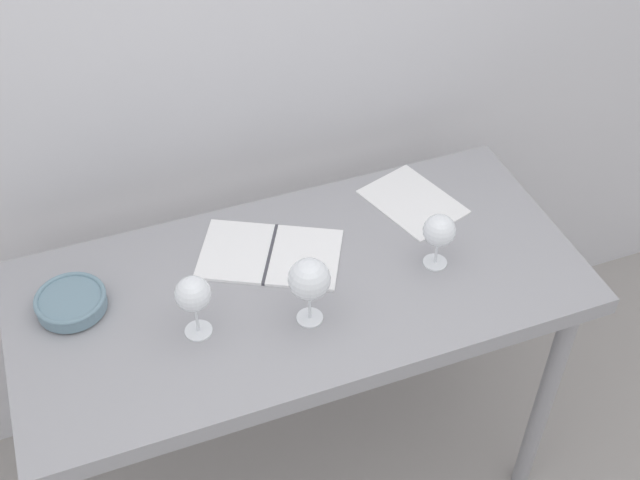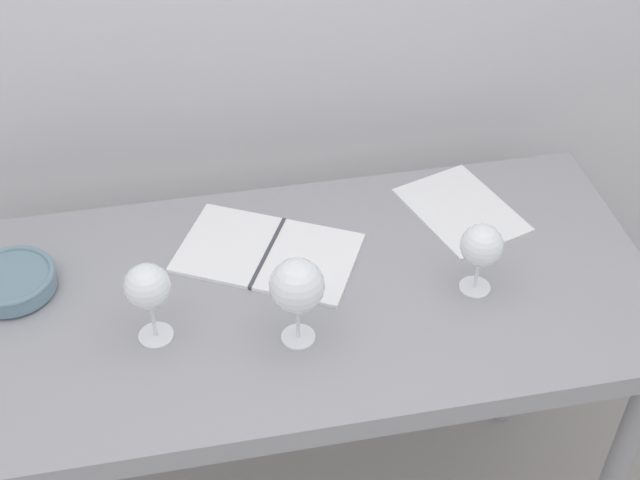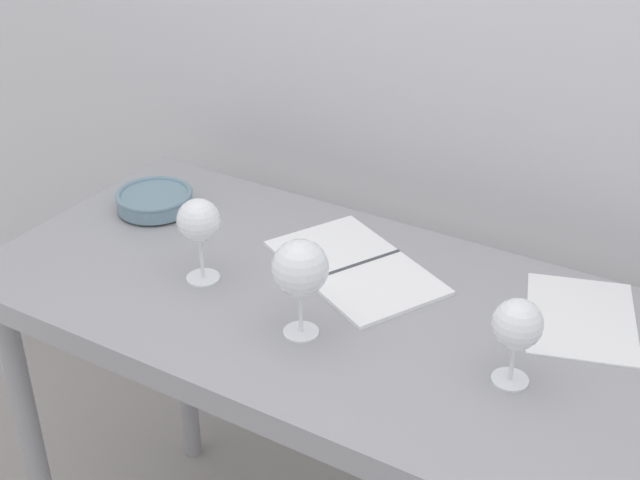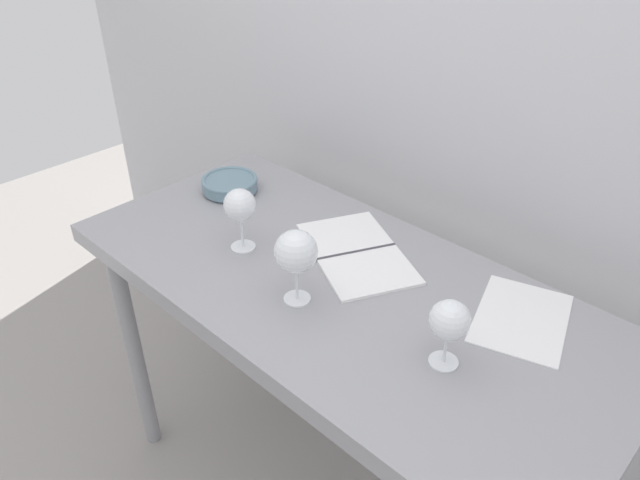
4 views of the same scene
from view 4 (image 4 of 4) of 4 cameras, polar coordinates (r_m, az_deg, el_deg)
back_wall at (r=1.63m, az=14.28°, el=15.54°), size 3.80×0.04×2.60m
steel_counter at (r=1.51m, az=1.68°, el=-6.97°), size 1.40×0.65×0.90m
wine_glass_near_left at (r=1.50m, az=-7.63°, el=3.17°), size 0.08×0.08×0.17m
wine_glass_near_right at (r=1.18m, az=12.20°, el=-7.61°), size 0.08×0.08×0.15m
wine_glass_near_center at (r=1.31m, az=-2.30°, el=-1.23°), size 0.10×0.10×0.18m
open_notebook at (r=1.53m, az=3.49°, el=-1.21°), size 0.41×0.35×0.01m
tasting_sheet_upper at (r=1.40m, az=18.60°, el=-7.04°), size 0.26×0.30×0.00m
tasting_bowl at (r=1.82m, az=-8.57°, el=5.30°), size 0.17×0.17×0.05m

